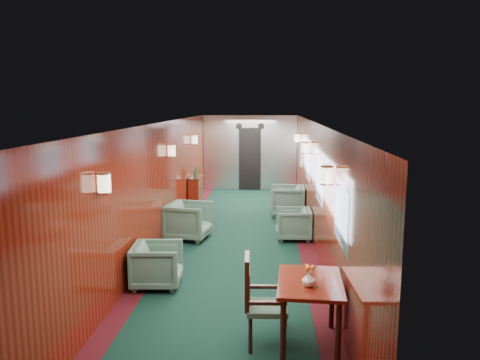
{
  "coord_description": "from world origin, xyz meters",
  "views": [
    {
      "loc": [
        0.61,
        -9.02,
        2.76
      ],
      "look_at": [
        0.0,
        0.79,
        1.15
      ],
      "focal_mm": 35.0,
      "sensor_mm": 36.0,
      "label": 1
    }
  ],
  "objects": [
    {
      "name": "armchair_right_near",
      "position": [
        1.12,
        0.33,
        0.32
      ],
      "size": [
        0.72,
        0.7,
        0.64
      ],
      "primitive_type": "imported",
      "rotation": [
        0.0,
        0.0,
        -1.55
      ],
      "color": "#1C4135",
      "rests_on": "ground"
    },
    {
      "name": "windows_right",
      "position": [
        1.49,
        0.25,
        1.45
      ],
      "size": [
        0.02,
        8.6,
        0.8
      ],
      "color": "#AAACB1",
      "rests_on": "ground"
    },
    {
      "name": "bulkhead",
      "position": [
        0.0,
        5.91,
        1.18
      ],
      "size": [
        2.98,
        0.17,
        2.39
      ],
      "color": "silver",
      "rests_on": "ground"
    },
    {
      "name": "armchair_left_far",
      "position": [
        -1.02,
        0.23,
        0.38
      ],
      "size": [
        0.97,
        0.95,
        0.76
      ],
      "primitive_type": "imported",
      "rotation": [
        0.0,
        0.0,
        1.39
      ],
      "color": "#1C4135",
      "rests_on": "ground"
    },
    {
      "name": "side_chair",
      "position": [
        0.5,
        -3.98,
        0.58
      ],
      "size": [
        0.5,
        0.52,
        1.07
      ],
      "rotation": [
        0.0,
        0.0,
        0.04
      ],
      "color": "#1C4135",
      "rests_on": "ground"
    },
    {
      "name": "room",
      "position": [
        0.0,
        0.0,
        1.63
      ],
      "size": [
        12.0,
        12.1,
        2.4
      ],
      "color": "black",
      "rests_on": "ground"
    },
    {
      "name": "dining_table",
      "position": [
        1.09,
        -3.94,
        0.65
      ],
      "size": [
        0.78,
        1.07,
        0.77
      ],
      "rotation": [
        0.0,
        0.0,
        -0.06
      ],
      "color": "maroon",
      "rests_on": "ground"
    },
    {
      "name": "armchair_left_near",
      "position": [
        -1.07,
        -2.31,
        0.34
      ],
      "size": [
        0.78,
        0.76,
        0.67
      ],
      "primitive_type": "imported",
      "rotation": [
        0.0,
        0.0,
        1.64
      ],
      "color": "#1C4135",
      "rests_on": "ground"
    },
    {
      "name": "flower_vase",
      "position": [
        1.07,
        -4.1,
        0.86
      ],
      "size": [
        0.16,
        0.16,
        0.16
      ],
      "primitive_type": "imported",
      "rotation": [
        0.0,
        0.0,
        0.03
      ],
      "color": "silver",
      "rests_on": "dining_table"
    },
    {
      "name": "armchair_right_far",
      "position": [
        1.08,
        2.38,
        0.38
      ],
      "size": [
        0.85,
        0.83,
        0.75
      ],
      "primitive_type": "imported",
      "rotation": [
        0.0,
        0.0,
        -1.6
      ],
      "color": "#1C4135",
      "rests_on": "ground"
    },
    {
      "name": "credenza",
      "position": [
        -1.34,
        3.22,
        0.43
      ],
      "size": [
        0.29,
        0.93,
        1.11
      ],
      "color": "maroon",
      "rests_on": "ground"
    },
    {
      "name": "wall_sconces",
      "position": [
        0.0,
        0.57,
        1.79
      ],
      "size": [
        2.97,
        7.97,
        0.25
      ],
      "color": "beige",
      "rests_on": "ground"
    }
  ]
}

